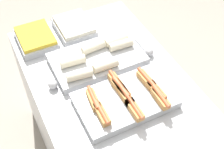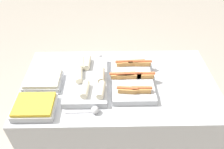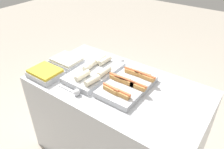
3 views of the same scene
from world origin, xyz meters
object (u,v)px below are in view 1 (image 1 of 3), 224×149
Objects in this scene: serving_spoon_near at (52,83)px; serving_spoon_far at (148,51)px; tray_wraps at (98,58)px; tray_side_front at (36,39)px; tray_hotdogs at (126,99)px; tray_side_back at (74,27)px.

serving_spoon_far is (0.01, 0.62, -0.00)m from serving_spoon_near.
tray_wraps is 2.31× the size of serving_spoon_near.
tray_side_front reaches higher than serving_spoon_far.
tray_hotdogs is 0.36m from tray_wraps.
tray_hotdogs reaches higher than tray_side_back.
tray_wraps reaches higher than serving_spoon_far.
serving_spoon_far is (0.07, 0.31, -0.01)m from tray_wraps.
tray_hotdogs reaches higher than tray_side_front.
tray_wraps is at bearing 101.22° from serving_spoon_near.
serving_spoon_far is at bearing 38.43° from tray_side_back.
tray_hotdogs reaches higher than serving_spoon_far.
tray_wraps is at bearing 39.27° from tray_side_front.
tray_side_back is 0.53m from serving_spoon_far.
tray_hotdogs is at bearing 47.17° from serving_spoon_near.
tray_wraps is 0.32m from serving_spoon_near.
tray_hotdogs is 2.16× the size of serving_spoon_near.
serving_spoon_near is at bearing -132.83° from tray_hotdogs.
serving_spoon_near is 0.93× the size of serving_spoon_far.
tray_wraps reaches higher than tray_hotdogs.
tray_wraps reaches higher than tray_side_front.
tray_side_back is 1.19× the size of serving_spoon_near.
serving_spoon_far is at bearing 77.44° from tray_wraps.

